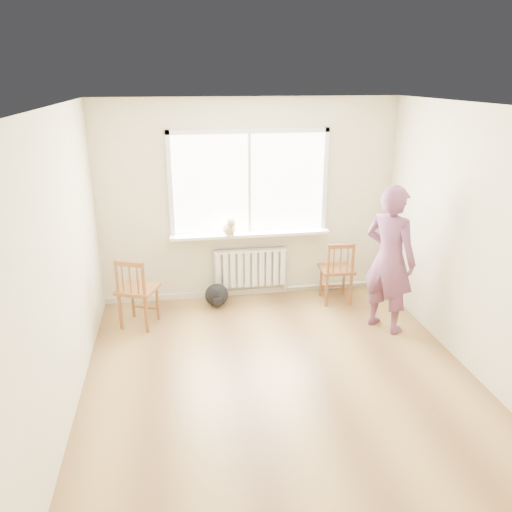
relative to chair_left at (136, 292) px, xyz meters
name	(u,v)px	position (x,y,z in m)	size (l,w,h in m)	color
floor	(283,383)	(1.51, -1.51, -0.46)	(4.50, 4.50, 0.00)	#A27A42
ceiling	(289,107)	(1.51, -1.51, 2.24)	(4.50, 4.50, 0.00)	white
back_wall	(249,202)	(1.51, 0.74, 0.89)	(4.00, 0.01, 2.70)	beige
window	(249,179)	(1.51, 0.72, 1.21)	(2.12, 0.05, 1.42)	white
windowsill	(250,234)	(1.51, 0.63, 0.47)	(2.15, 0.22, 0.04)	white
radiator	(250,267)	(1.51, 0.65, -0.02)	(1.00, 0.12, 0.55)	white
heating_pipe	(335,284)	(2.76, 0.68, -0.38)	(0.04, 0.04, 1.40)	silver
baseboard	(250,291)	(1.51, 0.73, -0.42)	(4.00, 0.03, 0.08)	beige
chair_left	(136,292)	(0.00, 0.00, 0.00)	(0.57, 0.56, 0.90)	brown
chair_right	(337,272)	(2.65, 0.28, -0.01)	(0.45, 0.43, 0.88)	brown
person	(389,259)	(3.00, -0.53, 0.44)	(0.65, 0.43, 1.80)	#D24655
cat	(229,227)	(1.21, 0.55, 0.61)	(0.22, 0.43, 0.29)	beige
backpack	(217,295)	(1.01, 0.42, -0.30)	(0.32, 0.24, 0.32)	black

